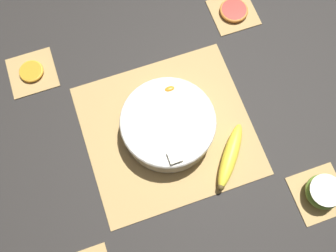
# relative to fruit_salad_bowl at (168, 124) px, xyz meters

# --- Properties ---
(ground_plane) EXTENTS (6.00, 6.00, 0.00)m
(ground_plane) POSITION_rel_fruit_salad_bowl_xyz_m (-0.00, -0.00, -0.05)
(ground_plane) COLOR black
(bamboo_mat_center) EXTENTS (0.44, 0.40, 0.01)m
(bamboo_mat_center) POSITION_rel_fruit_salad_bowl_xyz_m (-0.00, -0.00, -0.04)
(bamboo_mat_center) COLOR #A8844C
(bamboo_mat_center) RESTS_ON ground_plane
(coaster_mat_near_right) EXTENTS (0.13, 0.13, 0.01)m
(coaster_mat_near_right) POSITION_rel_fruit_salad_bowl_xyz_m (0.31, -0.29, -0.04)
(coaster_mat_near_right) COLOR #A8844C
(coaster_mat_near_right) RESTS_ON ground_plane
(coaster_mat_far_left) EXTENTS (0.13, 0.13, 0.01)m
(coaster_mat_far_left) POSITION_rel_fruit_salad_bowl_xyz_m (-0.31, 0.29, -0.04)
(coaster_mat_far_left) COLOR #A8844C
(coaster_mat_far_left) RESTS_ON ground_plane
(coaster_mat_far_right) EXTENTS (0.13, 0.13, 0.01)m
(coaster_mat_far_right) POSITION_rel_fruit_salad_bowl_xyz_m (0.31, 0.29, -0.04)
(coaster_mat_far_right) COLOR #A8844C
(coaster_mat_far_right) RESTS_ON ground_plane
(fruit_salad_bowl) EXTENTS (0.24, 0.24, 0.08)m
(fruit_salad_bowl) POSITION_rel_fruit_salad_bowl_xyz_m (0.00, 0.00, 0.00)
(fruit_salad_bowl) COLOR silver
(fruit_salad_bowl) RESTS_ON bamboo_mat_center
(whole_banana) EXTENTS (0.14, 0.17, 0.04)m
(whole_banana) POSITION_rel_fruit_salad_bowl_xyz_m (0.12, -0.13, -0.02)
(whole_banana) COLOR yellow
(whole_banana) RESTS_ON bamboo_mat_center
(apple_half) EXTENTS (0.09, 0.09, 0.05)m
(apple_half) POSITION_rel_fruit_salad_bowl_xyz_m (0.31, -0.29, -0.02)
(apple_half) COLOR #7FAD38
(apple_half) RESTS_ON coaster_mat_near_right
(orange_slice_whole) EXTENTS (0.07, 0.07, 0.01)m
(orange_slice_whole) POSITION_rel_fruit_salad_bowl_xyz_m (-0.31, 0.29, -0.04)
(orange_slice_whole) COLOR orange
(orange_slice_whole) RESTS_ON coaster_mat_far_left
(grapefruit_slice) EXTENTS (0.08, 0.08, 0.01)m
(grapefruit_slice) POSITION_rel_fruit_salad_bowl_xyz_m (0.31, 0.29, -0.04)
(grapefruit_slice) COLOR red
(grapefruit_slice) RESTS_ON coaster_mat_far_right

